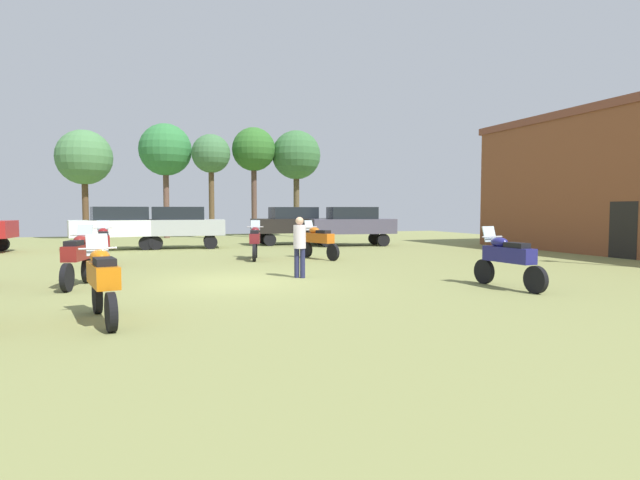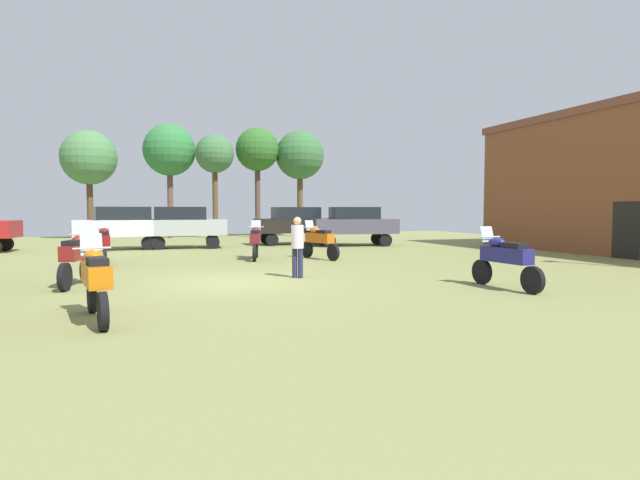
# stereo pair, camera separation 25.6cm
# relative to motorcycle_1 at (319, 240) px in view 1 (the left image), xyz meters

# --- Properties ---
(ground_plane) EXTENTS (44.00, 52.00, 0.02)m
(ground_plane) POSITION_rel_motorcycle_1_xyz_m (-4.02, -5.05, -0.73)
(ground_plane) COLOR olive
(motorcycle_1) EXTENTS (0.88, 2.18, 1.45)m
(motorcycle_1) POSITION_rel_motorcycle_1_xyz_m (0.00, 0.00, 0.00)
(motorcycle_1) COLOR black
(motorcycle_1) RESTS_ON ground
(motorcycle_2) EXTENTS (0.62, 2.31, 1.49)m
(motorcycle_2) POSITION_rel_motorcycle_1_xyz_m (-7.54, 0.49, 0.02)
(motorcycle_2) COLOR black
(motorcycle_2) RESTS_ON ground
(motorcycle_4) EXTENTS (0.72, 2.09, 1.49)m
(motorcycle_4) POSITION_rel_motorcycle_1_xyz_m (-7.82, -4.61, 0.01)
(motorcycle_4) COLOR black
(motorcycle_4) RESTS_ON ground
(motorcycle_5) EXTENTS (0.72, 2.22, 1.45)m
(motorcycle_5) POSITION_rel_motorcycle_1_xyz_m (-7.02, -8.94, -0.00)
(motorcycle_5) COLOR black
(motorcycle_5) RESTS_ON ground
(motorcycle_6) EXTENTS (0.62, 2.28, 1.46)m
(motorcycle_6) POSITION_rel_motorcycle_1_xyz_m (1.82, -8.27, 0.00)
(motorcycle_6) COLOR black
(motorcycle_6) RESTS_ON ground
(motorcycle_8) EXTENTS (0.77, 2.11, 1.46)m
(motorcycle_8) POSITION_rel_motorcycle_1_xyz_m (-2.32, 0.64, -0.00)
(motorcycle_8) COLOR black
(motorcycle_8) RESTS_ON ground
(car_2) EXTENTS (4.52, 2.43, 2.00)m
(car_2) POSITION_rel_motorcycle_1_xyz_m (-7.22, 7.18, 0.45)
(car_2) COLOR black
(car_2) RESTS_ON ground
(car_4) EXTENTS (4.50, 2.37, 2.00)m
(car_4) POSITION_rel_motorcycle_1_xyz_m (3.97, 6.05, 0.45)
(car_4) COLOR black
(car_4) RESTS_ON ground
(car_5) EXTENTS (4.47, 2.25, 2.00)m
(car_5) POSITION_rel_motorcycle_1_xyz_m (-4.56, 7.25, 0.45)
(car_5) COLOR black
(car_5) RESTS_ON ground
(car_6) EXTENTS (4.32, 1.86, 2.00)m
(car_6) POSITION_rel_motorcycle_1_xyz_m (1.41, 8.02, 0.45)
(car_6) COLOR black
(car_6) RESTS_ON ground
(person_1) EXTENTS (0.48, 0.48, 1.67)m
(person_1) POSITION_rel_motorcycle_1_xyz_m (-2.29, -4.85, 0.26)
(person_1) COLOR #23264A
(person_1) RESTS_ON ground
(tree_2) EXTENTS (3.42, 3.42, 6.85)m
(tree_2) POSITION_rel_motorcycle_1_xyz_m (-9.50, 17.18, 4.38)
(tree_2) COLOR #513824
(tree_2) RESTS_ON ground
(tree_3) EXTENTS (3.34, 3.34, 7.30)m
(tree_3) POSITION_rel_motorcycle_1_xyz_m (3.97, 15.76, 4.85)
(tree_3) COLOR brown
(tree_3) RESTS_ON ground
(tree_4) EXTENTS (2.91, 2.91, 7.37)m
(tree_4) POSITION_rel_motorcycle_1_xyz_m (1.03, 15.91, 5.11)
(tree_4) COLOR brown
(tree_4) RESTS_ON ground
(tree_5) EXTENTS (3.38, 3.38, 7.47)m
(tree_5) POSITION_rel_motorcycle_1_xyz_m (-4.62, 16.89, 5.00)
(tree_5) COLOR brown
(tree_5) RESTS_ON ground
(tree_6) EXTENTS (2.49, 2.49, 6.73)m
(tree_6) POSITION_rel_motorcycle_1_xyz_m (-1.86, 15.53, 4.66)
(tree_6) COLOR brown
(tree_6) RESTS_ON ground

